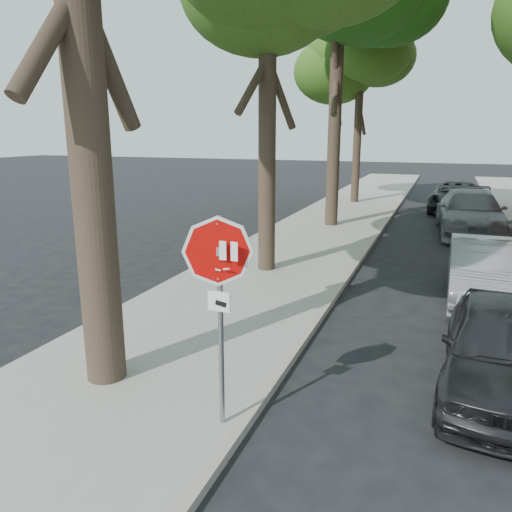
{
  "coord_description": "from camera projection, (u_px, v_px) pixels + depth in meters",
  "views": [
    {
      "loc": [
        1.64,
        -5.02,
        3.63
      ],
      "look_at": [
        -0.6,
        0.92,
        2.05
      ],
      "focal_mm": 35.0,
      "sensor_mm": 36.0,
      "label": 1
    }
  ],
  "objects": [
    {
      "name": "tree_far",
      "position": [
        361.0,
        57.0,
        24.36
      ],
      "size": [
        5.29,
        4.91,
        9.33
      ],
      "color": "black",
      "rests_on": "sidewalk_left"
    },
    {
      "name": "stop_sign",
      "position": [
        219.0,
        282.0,
        5.75
      ],
      "size": [
        0.76,
        0.34,
        2.61
      ],
      "color": "gray",
      "rests_on": "sidewalk_left"
    },
    {
      "name": "tree_mid_b",
      "position": [
        339.0,
        6.0,
        17.72
      ],
      "size": [
        5.88,
        5.46,
        10.36
      ],
      "color": "black",
      "rests_on": "sidewalk_left"
    },
    {
      "name": "car_a",
      "position": [
        502.0,
        348.0,
        7.03
      ],
      "size": [
        1.83,
        4.02,
        1.34
      ],
      "primitive_type": "imported",
      "rotation": [
        0.0,
        0.0,
        -0.07
      ],
      "color": "black",
      "rests_on": "ground"
    },
    {
      "name": "sidewalk_left",
      "position": [
        316.0,
        235.0,
        17.74
      ],
      "size": [
        4.0,
        55.0,
        0.12
      ],
      "primitive_type": "cube",
      "color": "gray",
      "rests_on": "ground"
    },
    {
      "name": "car_d",
      "position": [
        457.0,
        197.0,
        23.24
      ],
      "size": [
        2.54,
        5.12,
        1.4
      ],
      "primitive_type": "imported",
      "rotation": [
        0.0,
        0.0,
        -0.05
      ],
      "color": "black",
      "rests_on": "ground"
    },
    {
      "name": "car_b",
      "position": [
        484.0,
        271.0,
        10.93
      ],
      "size": [
        1.42,
        4.07,
        1.34
      ],
      "primitive_type": "imported",
      "rotation": [
        0.0,
        0.0,
        -0.0
      ],
      "color": "gray",
      "rests_on": "ground"
    },
    {
      "name": "curb_left",
      "position": [
        374.0,
        239.0,
        17.03
      ],
      "size": [
        0.12,
        55.0,
        0.13
      ],
      "primitive_type": "cube",
      "color": "#9E9384",
      "rests_on": "ground"
    },
    {
      "name": "car_c",
      "position": [
        470.0,
        213.0,
        18.03
      ],
      "size": [
        2.56,
        5.56,
        1.58
      ],
      "primitive_type": "imported",
      "rotation": [
        0.0,
        0.0,
        0.07
      ],
      "color": "#57575D",
      "rests_on": "ground"
    },
    {
      "name": "ground",
      "position": [
        276.0,
        443.0,
        6.0
      ],
      "size": [
        120.0,
        120.0,
        0.0
      ],
      "primitive_type": "plane",
      "color": "black",
      "rests_on": "ground"
    }
  ]
}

